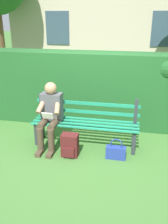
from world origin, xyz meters
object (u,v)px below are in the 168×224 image
at_px(park_bench, 86,122).
at_px(handbag, 116,152).
at_px(person_seated, 50,114).
at_px(backpack, 70,145).

height_order(park_bench, handbag, park_bench).
distance_m(person_seated, backpack, 0.70).
bearing_deg(backpack, person_seated, -34.58).
xyz_separation_m(person_seated, handbag, (-1.24, 0.24, -0.52)).
bearing_deg(park_bench, handbag, 146.47).
distance_m(backpack, handbag, 0.80).
bearing_deg(park_bench, backpack, 67.91).
height_order(park_bench, backpack, park_bench).
xyz_separation_m(park_bench, person_seated, (0.63, 0.16, 0.19)).
xyz_separation_m(person_seated, backpack, (-0.44, 0.30, -0.44)).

